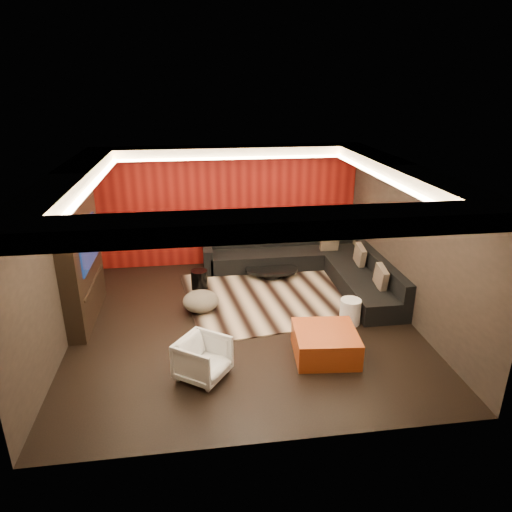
{
  "coord_description": "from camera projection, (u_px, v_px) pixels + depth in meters",
  "views": [
    {
      "loc": [
        -0.81,
        -7.31,
        4.13
      ],
      "look_at": [
        0.3,
        0.6,
        1.05
      ],
      "focal_mm": 32.0,
      "sensor_mm": 36.0,
      "label": 1
    }
  ],
  "objects": [
    {
      "name": "soffit_back",
      "position": [
        229.0,
        152.0,
        9.87
      ],
      "size": [
        6.0,
        0.6,
        0.22
      ],
      "primitive_type": "cube",
      "color": "silver",
      "rests_on": "ground"
    },
    {
      "name": "tv_shelf",
      "position": [
        94.0,
        282.0,
        8.3
      ],
      "size": [
        0.04,
        1.6,
        0.04
      ],
      "primitive_type": "cube",
      "color": "black",
      "rests_on": "ground"
    },
    {
      "name": "rug",
      "position": [
        285.0,
        293.0,
        9.44
      ],
      "size": [
        4.37,
        3.52,
        0.02
      ],
      "primitive_type": "cube",
      "rotation": [
        0.0,
        0.0,
        0.14
      ],
      "color": "#CBB195",
      "rests_on": "floor"
    },
    {
      "name": "floor",
      "position": [
        244.0,
        322.0,
        8.35
      ],
      "size": [
        6.0,
        6.0,
        0.02
      ],
      "primitive_type": "cube",
      "color": "black",
      "rests_on": "ground"
    },
    {
      "name": "tv_surround",
      "position": [
        81.0,
        262.0,
        8.13
      ],
      "size": [
        0.3,
        2.0,
        2.2
      ],
      "primitive_type": "cube",
      "color": "black",
      "rests_on": "ground"
    },
    {
      "name": "red_feature_wall",
      "position": [
        229.0,
        206.0,
        10.58
      ],
      "size": [
        5.98,
        0.05,
        2.78
      ],
      "primitive_type": "cube",
      "color": "#6B0C0A",
      "rests_on": "ground"
    },
    {
      "name": "cove_front",
      "position": [
        266.0,
        223.0,
        5.23
      ],
      "size": [
        4.8,
        0.08,
        0.04
      ],
      "primitive_type": "cube",
      "color": "#FFD899",
      "rests_on": "ground"
    },
    {
      "name": "striped_pouf",
      "position": [
        201.0,
        301.0,
        8.67
      ],
      "size": [
        0.7,
        0.7,
        0.38
      ],
      "primitive_type": "ellipsoid",
      "rotation": [
        0.0,
        0.0,
        -0.02
      ],
      "color": "#BCAB91",
      "rests_on": "rug"
    },
    {
      "name": "coffee_table",
      "position": [
        272.0,
        273.0,
        10.19
      ],
      "size": [
        1.32,
        1.32,
        0.2
      ],
      "primitive_type": "cylinder",
      "rotation": [
        0.0,
        0.0,
        -0.12
      ],
      "color": "black",
      "rests_on": "rug"
    },
    {
      "name": "tv_screen",
      "position": [
        88.0,
        243.0,
        8.03
      ],
      "size": [
        0.04,
        1.3,
        0.8
      ],
      "primitive_type": "cube",
      "color": "black",
      "rests_on": "ground"
    },
    {
      "name": "throw_pillows",
      "position": [
        355.0,
        257.0,
        9.7
      ],
      "size": [
        0.66,
        2.46,
        0.5
      ],
      "color": "tan",
      "rests_on": "sectional_sofa"
    },
    {
      "name": "sectional_sofa",
      "position": [
        312.0,
        265.0,
        10.2
      ],
      "size": [
        3.65,
        3.5,
        0.75
      ],
      "color": "black",
      "rests_on": "floor"
    },
    {
      "name": "armchair",
      "position": [
        203.0,
        359.0,
        6.69
      ],
      "size": [
        0.95,
        0.94,
        0.63
      ],
      "primitive_type": "imported",
      "rotation": [
        0.0,
        0.0,
        0.95
      ],
      "color": "white",
      "rests_on": "floor"
    },
    {
      "name": "wall_right",
      "position": [
        409.0,
        242.0,
        8.23
      ],
      "size": [
        0.02,
        6.0,
        2.8
      ],
      "primitive_type": "cube",
      "color": "black",
      "rests_on": "ground"
    },
    {
      "name": "soffit_front",
      "position": [
        271.0,
        225.0,
        4.88
      ],
      "size": [
        6.0,
        0.6,
        0.22
      ],
      "primitive_type": "cube",
      "color": "silver",
      "rests_on": "ground"
    },
    {
      "name": "cove_left",
      "position": [
        93.0,
        186.0,
        7.1
      ],
      "size": [
        0.08,
        4.8,
        0.04
      ],
      "primitive_type": "cube",
      "color": "#FFD899",
      "rests_on": "ground"
    },
    {
      "name": "drum_stool",
      "position": [
        199.0,
        280.0,
        9.56
      ],
      "size": [
        0.44,
        0.44,
        0.41
      ],
      "primitive_type": "cylinder",
      "rotation": [
        0.0,
        0.0,
        -0.35
      ],
      "color": "black",
      "rests_on": "rug"
    },
    {
      "name": "white_side_table",
      "position": [
        350.0,
        311.0,
        8.23
      ],
      "size": [
        0.39,
        0.39,
        0.47
      ],
      "primitive_type": "cylinder",
      "rotation": [
        0.0,
        0.0,
        0.04
      ],
      "color": "white",
      "rests_on": "floor"
    },
    {
      "name": "ceiling",
      "position": [
        243.0,
        168.0,
        7.33
      ],
      "size": [
        6.0,
        6.0,
        0.02
      ],
      "primitive_type": "cube",
      "color": "silver",
      "rests_on": "ground"
    },
    {
      "name": "cove_right",
      "position": [
        381.0,
        177.0,
        7.71
      ],
      "size": [
        0.08,
        4.8,
        0.04
      ],
      "primitive_type": "cube",
      "color": "#FFD899",
      "rests_on": "ground"
    },
    {
      "name": "soffit_right",
      "position": [
        401.0,
        171.0,
        7.73
      ],
      "size": [
        0.6,
        4.8,
        0.22
      ],
      "primitive_type": "cube",
      "color": "silver",
      "rests_on": "ground"
    },
    {
      "name": "soffit_left",
      "position": [
        69.0,
        180.0,
        7.03
      ],
      "size": [
        0.6,
        4.8,
        0.22
      ],
      "primitive_type": "cube",
      "color": "silver",
      "rests_on": "ground"
    },
    {
      "name": "cove_back",
      "position": [
        230.0,
        158.0,
        9.59
      ],
      "size": [
        4.8,
        0.08,
        0.04
      ],
      "primitive_type": "cube",
      "color": "#FFD899",
      "rests_on": "ground"
    },
    {
      "name": "orange_ottoman",
      "position": [
        325.0,
        343.0,
        7.26
      ],
      "size": [
        1.06,
        1.06,
        0.43
      ],
      "primitive_type": "cube",
      "rotation": [
        0.0,
        0.0,
        -0.09
      ],
      "color": "#9A2C13",
      "rests_on": "floor"
    },
    {
      "name": "wall_back",
      "position": [
        229.0,
        206.0,
        10.62
      ],
      "size": [
        6.0,
        0.02,
        2.8
      ],
      "primitive_type": "cube",
      "color": "black",
      "rests_on": "ground"
    },
    {
      "name": "wall_left",
      "position": [
        61.0,
        259.0,
        7.45
      ],
      "size": [
        0.02,
        6.0,
        2.8
      ],
      "primitive_type": "cube",
      "color": "black",
      "rests_on": "ground"
    }
  ]
}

